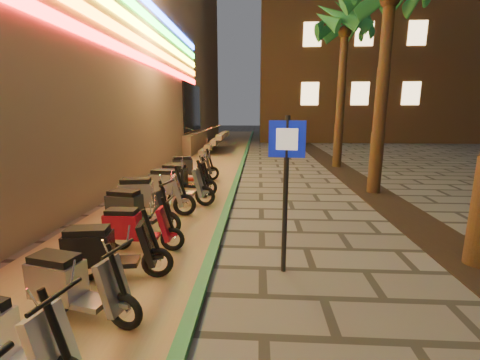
# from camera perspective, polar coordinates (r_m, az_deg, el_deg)

# --- Properties ---
(ground) EXTENTS (120.00, 120.00, 0.00)m
(ground) POSITION_cam_1_polar(r_m,az_deg,el_deg) (4.10, 4.29, -26.10)
(ground) COLOR #474442
(ground) RESTS_ON ground
(parking_strip) EXTENTS (3.40, 60.00, 0.01)m
(parking_strip) POSITION_cam_1_polar(r_m,az_deg,el_deg) (13.70, -7.27, 1.26)
(parking_strip) COLOR #8C7251
(parking_strip) RESTS_ON ground
(green_curb) EXTENTS (0.18, 60.00, 0.10)m
(green_curb) POSITION_cam_1_polar(r_m,az_deg,el_deg) (13.48, -0.15, 1.37)
(green_curb) COLOR #276A3E
(green_curb) RESTS_ON ground
(planting_strip) EXTENTS (1.20, 40.00, 0.02)m
(planting_strip) POSITION_cam_1_polar(r_m,az_deg,el_deg) (9.36, 26.51, -4.93)
(planting_strip) COLOR black
(planting_strip) RESTS_ON ground
(apartment_block) EXTENTS (18.00, 16.06, 25.00)m
(apartment_block) POSITION_cam_1_polar(r_m,az_deg,el_deg) (37.72, 19.30, 26.67)
(apartment_block) COLOR brown
(apartment_block) RESTS_ON ground
(palm_d) EXTENTS (2.97, 3.02, 7.16)m
(palm_d) POSITION_cam_1_polar(r_m,az_deg,el_deg) (16.04, 18.15, 23.71)
(palm_d) COLOR #472D19
(palm_d) RESTS_ON ground
(pedestrian_sign) EXTENTS (0.55, 0.12, 2.48)m
(pedestrian_sign) POSITION_cam_1_polar(r_m,az_deg,el_deg) (4.93, 8.19, 1.09)
(pedestrian_sign) COLOR black
(pedestrian_sign) RESTS_ON ground
(scooter_4) EXTENTS (1.52, 0.72, 1.07)m
(scooter_4) POSITION_cam_1_polar(r_m,az_deg,el_deg) (4.59, -27.62, -16.14)
(scooter_4) COLOR black
(scooter_4) RESTS_ON ground
(scooter_5) EXTENTS (1.59, 0.67, 1.12)m
(scooter_5) POSITION_cam_1_polar(r_m,az_deg,el_deg) (5.35, -22.74, -11.46)
(scooter_5) COLOR black
(scooter_5) RESTS_ON ground
(scooter_6) EXTENTS (1.46, 0.51, 1.03)m
(scooter_6) POSITION_cam_1_polar(r_m,az_deg,el_deg) (6.28, -18.21, -7.97)
(scooter_6) COLOR black
(scooter_6) RESTS_ON ground
(scooter_7) EXTENTS (1.67, 0.74, 1.17)m
(scooter_7) POSITION_cam_1_polar(r_m,az_deg,el_deg) (7.20, -18.13, -4.92)
(scooter_7) COLOR black
(scooter_7) RESTS_ON ground
(scooter_8) EXTENTS (1.81, 0.78, 1.27)m
(scooter_8) POSITION_cam_1_polar(r_m,az_deg,el_deg) (8.09, -15.98, -2.64)
(scooter_8) COLOR black
(scooter_8) RESTS_ON ground
(scooter_9) EXTENTS (1.82, 0.68, 1.28)m
(scooter_9) POSITION_cam_1_polar(r_m,az_deg,el_deg) (9.02, -11.54, -0.91)
(scooter_9) COLOR black
(scooter_9) RESTS_ON ground
(scooter_10) EXTENTS (1.74, 0.67, 1.22)m
(scooter_10) POSITION_cam_1_polar(r_m,az_deg,el_deg) (10.07, -10.15, 0.34)
(scooter_10) COLOR black
(scooter_10) RESTS_ON ground
(scooter_11) EXTENTS (1.57, 0.76, 1.11)m
(scooter_11) POSITION_cam_1_polar(r_m,az_deg,el_deg) (11.02, -10.11, 1.08)
(scooter_11) COLOR black
(scooter_11) RESTS_ON ground
(scooter_12) EXTENTS (1.72, 0.84, 1.21)m
(scooter_12) POSITION_cam_1_polar(r_m,az_deg,el_deg) (12.03, -8.89, 2.25)
(scooter_12) COLOR black
(scooter_12) RESTS_ON ground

